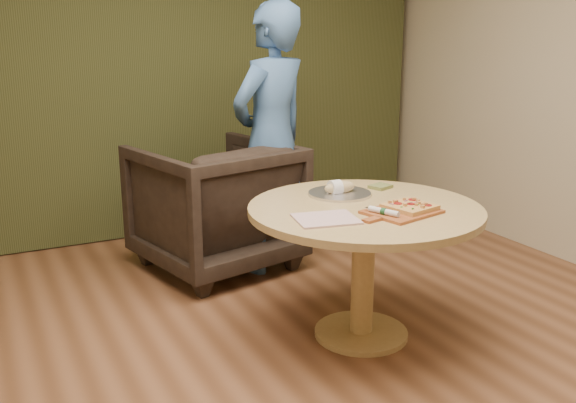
# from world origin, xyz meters

# --- Properties ---
(room_shell) EXTENTS (5.04, 6.04, 2.84)m
(room_shell) POSITION_xyz_m (0.00, 0.00, 1.40)
(room_shell) COLOR brown
(room_shell) RESTS_ON ground
(curtain) EXTENTS (4.80, 0.14, 2.78)m
(curtain) POSITION_xyz_m (0.00, 2.90, 1.40)
(curtain) COLOR #2B3116
(curtain) RESTS_ON ground
(pedestal_table) EXTENTS (1.25, 1.25, 0.75)m
(pedestal_table) POSITION_xyz_m (0.49, 0.52, 0.61)
(pedestal_table) COLOR tan
(pedestal_table) RESTS_ON ground
(pizza_paddle) EXTENTS (0.47, 0.35, 0.01)m
(pizza_paddle) POSITION_xyz_m (0.57, 0.32, 0.76)
(pizza_paddle) COLOR #9A4F27
(pizza_paddle) RESTS_ON pedestal_table
(flatbread_pizza) EXTENTS (0.26, 0.26, 0.04)m
(flatbread_pizza) POSITION_xyz_m (0.64, 0.33, 0.78)
(flatbread_pizza) COLOR tan
(flatbread_pizza) RESTS_ON pizza_paddle
(cutlery_roll) EXTENTS (0.09, 0.19, 0.03)m
(cutlery_roll) POSITION_xyz_m (0.46, 0.31, 0.78)
(cutlery_roll) COLOR silver
(cutlery_roll) RESTS_ON pizza_paddle
(newspaper) EXTENTS (0.34, 0.30, 0.01)m
(newspaper) POSITION_xyz_m (0.18, 0.40, 0.76)
(newspaper) COLOR silver
(newspaper) RESTS_ON pedestal_table
(serving_tray) EXTENTS (0.36, 0.36, 0.02)m
(serving_tray) POSITION_xyz_m (0.49, 0.79, 0.76)
(serving_tray) COLOR silver
(serving_tray) RESTS_ON pedestal_table
(bread_roll) EXTENTS (0.19, 0.09, 0.09)m
(bread_roll) POSITION_xyz_m (0.48, 0.79, 0.79)
(bread_roll) COLOR tan
(bread_roll) RESTS_ON serving_tray
(green_packet) EXTENTS (0.15, 0.13, 0.02)m
(green_packet) POSITION_xyz_m (0.79, 0.82, 0.76)
(green_packet) COLOR #4F5A28
(green_packet) RESTS_ON pedestal_table
(armchair) EXTENTS (1.15, 1.10, 1.00)m
(armchair) POSITION_xyz_m (0.15, 1.91, 0.50)
(armchair) COLOR black
(armchair) RESTS_ON ground
(person_standing) EXTENTS (0.79, 0.67, 1.84)m
(person_standing) POSITION_xyz_m (0.51, 1.73, 0.92)
(person_standing) COLOR #395E91
(person_standing) RESTS_ON ground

